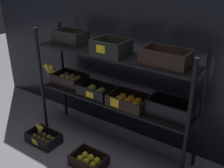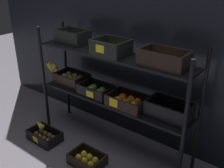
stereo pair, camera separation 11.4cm
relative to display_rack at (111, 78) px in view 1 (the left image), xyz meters
The scene contains 6 objects.
ground_plane 0.72m from the display_rack, 23.96° to the right, with size 10.00×10.00×0.00m, color slate.
storefront_wall 0.48m from the display_rack, 88.50° to the left, with size 3.98×0.12×2.10m, color black.
display_rack is the anchor object (origin of this frame).
crate_ground_kiwi 0.97m from the display_rack, 146.12° to the right, with size 0.35×0.22×0.11m.
crate_ground_lemon 0.78m from the display_rack, 87.40° to the right, with size 0.31×0.23×0.11m.
banana_bunch_loose 0.92m from the display_rack, 147.43° to the right, with size 0.12×0.04×0.12m.
Camera 1 is at (1.28, -1.85, 1.69)m, focal length 42.79 mm.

